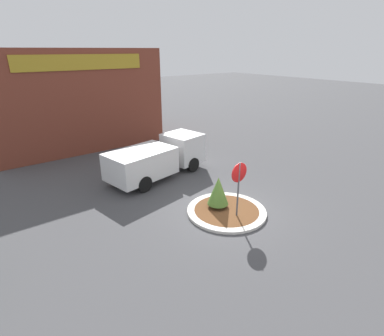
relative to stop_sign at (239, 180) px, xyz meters
name	(u,v)px	position (x,y,z in m)	size (l,w,h in m)	color
ground_plane	(226,212)	(-0.03, 0.57, -1.72)	(120.00, 120.00, 0.00)	#474749
traffic_island	(226,211)	(-0.03, 0.57, -1.66)	(3.38, 3.38, 0.12)	silver
stop_sign	(239,180)	(0.00, 0.00, 0.00)	(0.80, 0.07, 2.45)	#4C4C51
island_shrub	(218,191)	(-0.14, 1.01, -0.83)	(0.91, 0.91, 1.39)	brown
utility_truck	(158,157)	(-0.27, 5.74, -0.64)	(5.99, 3.05, 2.00)	silver
storefront_building	(72,98)	(-1.73, 14.81, 1.58)	(11.05, 6.07, 6.60)	brown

